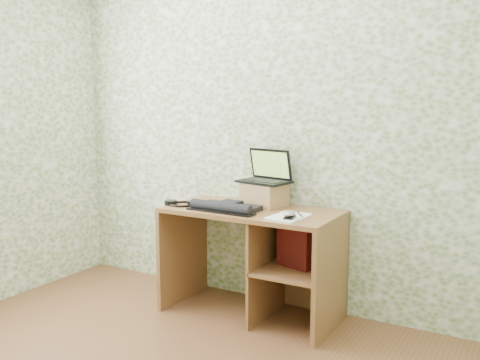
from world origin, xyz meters
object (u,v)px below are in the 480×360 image
Objects in this scene: riser at (264,194)px; keyboard at (226,207)px; desk at (263,248)px; notepad at (288,217)px; laptop at (267,174)px.

riser reaches higher than keyboard.
keyboard is at bearing -118.95° from riser.
notepad is at bearing -31.73° from desk.
laptop is at bearing 66.07° from keyboard.
riser is 0.94× the size of notepad.
notepad is at bearing -33.87° from laptop.
laptop reaches higher than desk.
riser is (-0.06, 0.12, 0.35)m from desk.
riser is 0.14m from laptop.
notepad is (0.32, -0.28, -0.08)m from riser.
notepad is at bearing 1.61° from keyboard.
keyboard is at bearing -142.90° from desk.
laptop is (-0.06, 0.15, 0.49)m from desk.
desk is 2.39× the size of keyboard.
keyboard is (-0.15, -0.27, -0.06)m from riser.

